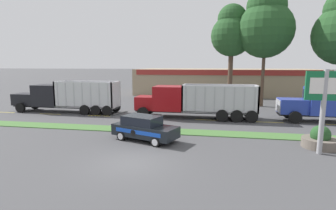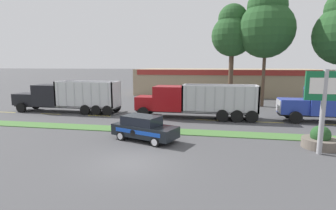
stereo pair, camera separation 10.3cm
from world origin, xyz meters
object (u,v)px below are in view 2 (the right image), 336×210
at_px(stone_planter, 320,140).
at_px(store_sign_post, 324,97).
at_px(rally_car, 144,128).
at_px(dump_truck_mid, 184,101).
at_px(dump_truck_lead, 59,98).

bearing_deg(stone_planter, store_sign_post, -110.26).
bearing_deg(stone_planter, rally_car, -177.63).
height_order(rally_car, store_sign_post, store_sign_post).
height_order(store_sign_post, stone_planter, store_sign_post).
xyz_separation_m(dump_truck_mid, rally_car, (-1.68, -8.16, -0.71)).
distance_m(dump_truck_lead, stone_planter, 24.59).
bearing_deg(dump_truck_mid, dump_truck_lead, 177.37).
height_order(dump_truck_mid, stone_planter, dump_truck_mid).
distance_m(dump_truck_mid, stone_planter, 12.21).
xyz_separation_m(dump_truck_mid, store_sign_post, (8.94, -8.99, 1.74)).
bearing_deg(rally_car, dump_truck_mid, 78.39).
bearing_deg(store_sign_post, dump_truck_lead, 156.97).
xyz_separation_m(dump_truck_mid, stone_planter, (9.42, -7.70, -1.08)).
xyz_separation_m(dump_truck_lead, dump_truck_mid, (13.70, -0.63, 0.04)).
distance_m(dump_truck_mid, rally_car, 8.36).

